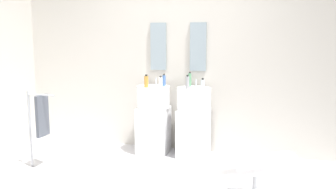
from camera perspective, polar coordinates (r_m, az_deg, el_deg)
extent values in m
cube|color=beige|center=(5.16, 1.73, 5.76)|extent=(4.80, 0.10, 2.60)
cube|color=white|center=(5.10, -2.24, -5.49)|extent=(0.40, 0.40, 0.63)
cylinder|color=white|center=(5.00, -2.27, -0.36)|extent=(0.44, 0.44, 0.29)
cylinder|color=#B7BABF|center=(5.09, -1.86, 2.04)|extent=(0.02, 0.02, 0.10)
cube|color=white|center=(4.96, 3.95, -5.93)|extent=(0.40, 0.40, 0.63)
cylinder|color=white|center=(4.86, 4.01, -0.65)|extent=(0.44, 0.44, 0.29)
cylinder|color=#B7BABF|center=(4.95, 4.33, 1.82)|extent=(0.02, 0.02, 0.10)
cube|color=#8C9EA8|center=(5.17, -1.49, 7.41)|extent=(0.22, 0.03, 0.65)
cube|color=#8C9EA8|center=(5.03, 4.66, 7.34)|extent=(0.22, 0.03, 0.65)
cylinder|color=#B7BABF|center=(3.65, 13.22, -13.68)|extent=(0.05, 0.05, 0.34)
torus|color=white|center=(3.58, 13.33, -10.72)|extent=(1.09, 1.09, 0.49)
cylinder|color=#B7BABF|center=(4.82, -20.47, -4.99)|extent=(0.03, 0.03, 0.95)
cylinder|color=#B7BABF|center=(4.63, -18.96, -0.08)|extent=(0.36, 0.02, 0.02)
cube|color=#4C515B|center=(4.68, -18.81, -3.11)|extent=(0.04, 0.22, 0.50)
cylinder|color=#4C72B7|center=(4.94, -0.61, 2.12)|extent=(0.04, 0.04, 0.15)
cylinder|color=black|center=(4.93, -0.61, 3.10)|extent=(0.02, 0.02, 0.02)
cylinder|color=#99999E|center=(4.72, 3.01, 1.84)|extent=(0.05, 0.05, 0.16)
cylinder|color=black|center=(4.71, 3.02, 2.91)|extent=(0.03, 0.03, 0.02)
cylinder|color=white|center=(4.88, -1.16, 1.90)|extent=(0.05, 0.05, 0.13)
cylinder|color=black|center=(4.87, -1.16, 2.77)|extent=(0.03, 0.03, 0.02)
cylinder|color=silver|center=(4.72, 5.36, 1.57)|extent=(0.05, 0.05, 0.12)
cylinder|color=black|center=(4.72, 5.37, 2.41)|extent=(0.03, 0.03, 0.02)
cylinder|color=#C68C38|center=(4.86, -3.37, 1.98)|extent=(0.06, 0.06, 0.15)
cylinder|color=black|center=(4.85, -3.37, 2.96)|extent=(0.03, 0.03, 0.02)
cylinder|color=#59996B|center=(4.93, 3.37, 2.25)|extent=(0.04, 0.04, 0.18)
cylinder|color=black|center=(4.92, 3.38, 3.39)|extent=(0.02, 0.02, 0.02)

